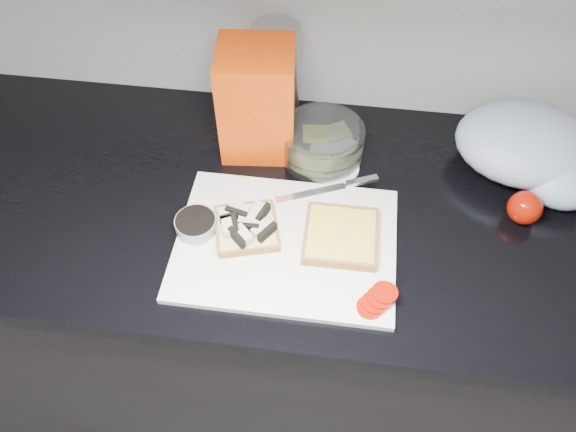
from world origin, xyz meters
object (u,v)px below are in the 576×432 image
object	(u,v)px
glass_bowl	(322,142)
steel_canister	(277,76)
cutting_board	(286,244)
bread_bag	(257,101)

from	to	relation	value
glass_bowl	steel_canister	size ratio (longest dim) A/B	0.75
cutting_board	steel_canister	bearing A→B (deg)	100.79
cutting_board	bread_bag	world-z (taller)	bread_bag
cutting_board	glass_bowl	distance (m)	0.25
steel_canister	glass_bowl	bearing A→B (deg)	-43.11
cutting_board	steel_canister	xyz separation A→B (m)	(-0.07, 0.34, 0.11)
glass_bowl	steel_canister	world-z (taller)	steel_canister
bread_bag	steel_canister	bearing A→B (deg)	66.77
bread_bag	steel_canister	world-z (taller)	bread_bag
cutting_board	steel_canister	size ratio (longest dim) A/B	1.75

